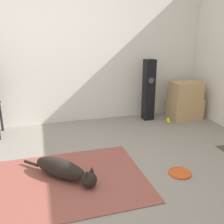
{
  "coord_description": "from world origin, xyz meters",
  "views": [
    {
      "loc": [
        -0.37,
        -2.21,
        1.51
      ],
      "look_at": [
        0.58,
        1.02,
        0.45
      ],
      "focal_mm": 40.0,
      "sensor_mm": 36.0,
      "label": 1
    }
  ],
  "objects_px": {
    "frisbee": "(180,173)",
    "tennis_ball_near_speaker": "(168,119)",
    "cardboard_box_upper": "(186,90)",
    "floor_speaker": "(149,90)",
    "cardboard_box_lower": "(185,108)",
    "tennis_ball_by_boxes": "(168,122)",
    "dog": "(64,170)"
  },
  "relations": [
    {
      "from": "dog",
      "to": "floor_speaker",
      "type": "relative_size",
      "value": 0.7
    },
    {
      "from": "frisbee",
      "to": "cardboard_box_lower",
      "type": "distance_m",
      "value": 2.05
    },
    {
      "from": "floor_speaker",
      "to": "tennis_ball_by_boxes",
      "type": "distance_m",
      "value": 0.66
    },
    {
      "from": "cardboard_box_upper",
      "to": "floor_speaker",
      "type": "bearing_deg",
      "value": 165.93
    },
    {
      "from": "frisbee",
      "to": "tennis_ball_near_speaker",
      "type": "height_order",
      "value": "tennis_ball_near_speaker"
    },
    {
      "from": "floor_speaker",
      "to": "tennis_ball_by_boxes",
      "type": "xyz_separation_m",
      "value": [
        0.25,
        -0.33,
        -0.51
      ]
    },
    {
      "from": "dog",
      "to": "cardboard_box_lower",
      "type": "relative_size",
      "value": 1.34
    },
    {
      "from": "dog",
      "to": "tennis_ball_near_speaker",
      "type": "bearing_deg",
      "value": 34.52
    },
    {
      "from": "floor_speaker",
      "to": "cardboard_box_upper",
      "type": "bearing_deg",
      "value": -14.07
    },
    {
      "from": "tennis_ball_by_boxes",
      "to": "tennis_ball_near_speaker",
      "type": "height_order",
      "value": "same"
    },
    {
      "from": "tennis_ball_by_boxes",
      "to": "cardboard_box_lower",
      "type": "bearing_deg",
      "value": 23.76
    },
    {
      "from": "frisbee",
      "to": "cardboard_box_upper",
      "type": "height_order",
      "value": "cardboard_box_upper"
    },
    {
      "from": "cardboard_box_upper",
      "to": "tennis_ball_by_boxes",
      "type": "bearing_deg",
      "value": -157.77
    },
    {
      "from": "frisbee",
      "to": "cardboard_box_lower",
      "type": "relative_size",
      "value": 0.45
    },
    {
      "from": "cardboard_box_lower",
      "to": "floor_speaker",
      "type": "height_order",
      "value": "floor_speaker"
    },
    {
      "from": "floor_speaker",
      "to": "tennis_ball_near_speaker",
      "type": "bearing_deg",
      "value": -34.94
    },
    {
      "from": "tennis_ball_near_speaker",
      "to": "floor_speaker",
      "type": "bearing_deg",
      "value": 145.06
    },
    {
      "from": "dog",
      "to": "floor_speaker",
      "type": "height_order",
      "value": "floor_speaker"
    },
    {
      "from": "frisbee",
      "to": "floor_speaker",
      "type": "bearing_deg",
      "value": 76.83
    },
    {
      "from": "floor_speaker",
      "to": "tennis_ball_near_speaker",
      "type": "xyz_separation_m",
      "value": [
        0.31,
        -0.22,
        -0.51
      ]
    },
    {
      "from": "dog",
      "to": "floor_speaker",
      "type": "xyz_separation_m",
      "value": [
        1.69,
        1.6,
        0.43
      ]
    },
    {
      "from": "cardboard_box_upper",
      "to": "tennis_ball_near_speaker",
      "type": "height_order",
      "value": "cardboard_box_upper"
    },
    {
      "from": "dog",
      "to": "tennis_ball_by_boxes",
      "type": "xyz_separation_m",
      "value": [
        1.94,
        1.26,
        -0.08
      ]
    },
    {
      "from": "cardboard_box_lower",
      "to": "tennis_ball_by_boxes",
      "type": "relative_size",
      "value": 8.59
    },
    {
      "from": "dog",
      "to": "frisbee",
      "type": "height_order",
      "value": "dog"
    },
    {
      "from": "cardboard_box_lower",
      "to": "cardboard_box_upper",
      "type": "relative_size",
      "value": 1.1
    },
    {
      "from": "tennis_ball_by_boxes",
      "to": "tennis_ball_near_speaker",
      "type": "bearing_deg",
      "value": 62.83
    },
    {
      "from": "cardboard_box_lower",
      "to": "tennis_ball_near_speaker",
      "type": "xyz_separation_m",
      "value": [
        -0.36,
        -0.07,
        -0.16
      ]
    },
    {
      "from": "frisbee",
      "to": "tennis_ball_near_speaker",
      "type": "distance_m",
      "value": 1.8
    },
    {
      "from": "cardboard_box_upper",
      "to": "tennis_ball_near_speaker",
      "type": "xyz_separation_m",
      "value": [
        -0.35,
        -0.05,
        -0.5
      ]
    },
    {
      "from": "cardboard_box_upper",
      "to": "floor_speaker",
      "type": "relative_size",
      "value": 0.47
    },
    {
      "from": "dog",
      "to": "cardboard_box_upper",
      "type": "relative_size",
      "value": 1.48
    }
  ]
}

